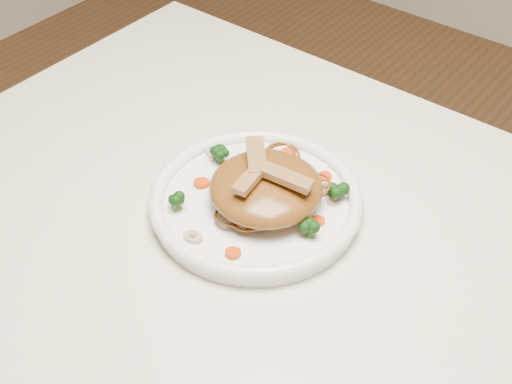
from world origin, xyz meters
The scene contains 19 objects.
table centered at (0.00, 0.00, 0.65)m, with size 1.20×0.80×0.75m.
plate centered at (-0.10, 0.03, 0.76)m, with size 0.28×0.28×0.02m, color white.
noodle_mound centered at (-0.08, 0.03, 0.79)m, with size 0.15×0.15×0.05m, color brown.
chicken_a centered at (-0.05, 0.03, 0.83)m, with size 0.07×0.02×0.01m, color #A07F4B.
chicken_b centered at (-0.11, 0.04, 0.83)m, with size 0.07×0.02×0.01m, color #A07F4B.
chicken_c centered at (-0.09, 0.01, 0.83)m, with size 0.06×0.02×0.01m, color #A07F4B.
broccoli_0 centered at (-0.02, 0.10, 0.78)m, with size 0.03×0.03×0.03m, color #0E380B, non-canonical shape.
broccoli_1 centered at (-0.19, 0.06, 0.78)m, with size 0.03×0.03×0.03m, color #0E380B, non-canonical shape.
broccoli_2 centered at (-0.17, -0.05, 0.78)m, with size 0.03×0.03×0.03m, color #0E380B, non-canonical shape.
broccoli_3 centered at (0.00, 0.02, 0.78)m, with size 0.03×0.03×0.03m, color #0E380B, non-canonical shape.
carrot_0 centered at (-0.05, 0.12, 0.77)m, with size 0.02×0.02×0.01m, color #CA4607.
carrot_1 centered at (-0.18, 0.01, 0.77)m, with size 0.02×0.02×0.01m, color #CA4607.
carrot_2 centered at (-0.01, 0.04, 0.77)m, with size 0.02×0.02×0.01m, color #CA4607.
carrot_3 centered at (-0.12, 0.13, 0.77)m, with size 0.02×0.02×0.01m, color #CA4607.
carrot_4 centered at (-0.06, -0.07, 0.77)m, with size 0.02×0.02×0.01m, color #CA4607.
mushroom_0 centered at (-0.12, -0.08, 0.77)m, with size 0.03×0.03×0.01m, color beige.
mushroom_1 centered at (-0.01, 0.09, 0.77)m, with size 0.02×0.02×0.01m, color beige.
mushroom_2 centered at (-0.21, 0.06, 0.77)m, with size 0.02×0.02×0.01m, color beige.
mushroom_3 centered at (-0.04, 0.10, 0.77)m, with size 0.02×0.02×0.01m, color beige.
Camera 1 is at (0.31, -0.49, 1.38)m, focal length 47.12 mm.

